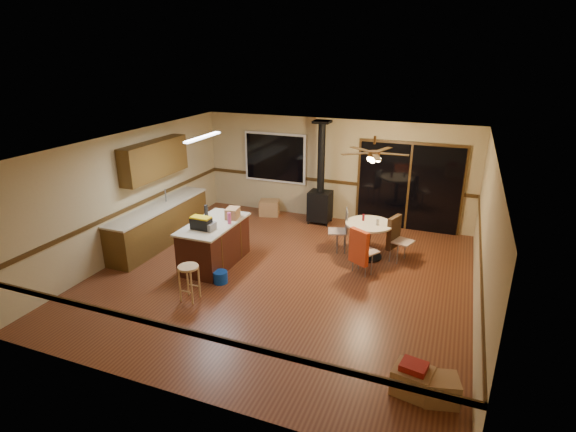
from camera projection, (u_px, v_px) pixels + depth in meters
The scene contains 35 objects.
floor at pixel (282, 276), 8.82m from camera, with size 7.00×7.00×0.00m, color #5E2E1A.
ceiling at pixel (282, 145), 7.92m from camera, with size 7.00×7.00×0.00m, color silver.
wall_back at pixel (334, 170), 11.43m from camera, with size 7.00×7.00×0.00m, color tan.
wall_front at pixel (171, 307), 5.31m from camera, with size 7.00×7.00×0.00m, color tan.
wall_left at pixel (130, 193), 9.57m from camera, with size 7.00×7.00×0.00m, color tan.
wall_right at pixel (485, 241), 7.18m from camera, with size 7.00×7.00×0.00m, color tan.
chair_rail at pixel (282, 229), 8.48m from camera, with size 7.00×7.00×0.08m, color #3E270F, non-canonical shape.
window at pixel (275, 158), 11.86m from camera, with size 1.72×0.10×1.32m, color black.
sliding_door at pixel (409, 188), 10.82m from camera, with size 2.52×0.10×2.10m, color black.
lower_cabinets at pixel (160, 225), 10.20m from camera, with size 0.60×3.00×0.86m, color #563915.
countertop at pixel (158, 206), 10.05m from camera, with size 0.64×3.04×0.04m, color #BDB093.
upper_cabinets at pixel (155, 159), 9.91m from camera, with size 0.35×2.00×0.80m, color #563915.
kitchen_island at pixel (214, 243), 9.18m from camera, with size 0.88×1.68×0.90m.
wood_stove at pixel (320, 195), 11.30m from camera, with size 0.55×0.50×2.52m.
ceiling_fan at pixel (374, 155), 8.86m from camera, with size 0.24×0.24×0.55m.
fluorescent_strip at pixel (203, 137), 8.81m from camera, with size 0.10×1.20×0.04m, color white.
toolbox_grey at pixel (204, 225), 8.71m from camera, with size 0.44×0.24×0.14m, color slate.
toolbox_black at pixel (201, 224), 8.69m from camera, with size 0.40×0.21×0.22m, color black.
toolbox_yellow_lid at pixel (201, 218), 8.65m from camera, with size 0.39×0.21×0.03m, color gold.
box_on_island at pixel (233, 213), 9.26m from camera, with size 0.24×0.33×0.22m, color #966C43.
bottle_dark at pixel (206, 211), 9.29m from camera, with size 0.08×0.08×0.27m, color black.
bottle_pink at pixel (229, 218), 8.95m from camera, with size 0.07×0.07×0.23m, color #D84C8C.
bottle_white at pixel (234, 212), 9.40m from camera, with size 0.06×0.06×0.18m, color white.
bar_stool at pixel (189, 283), 7.87m from camera, with size 0.36×0.36×0.66m, color tan.
blue_bucket at pixel (220, 277), 8.53m from camera, with size 0.27×0.27×0.23m, color #0C3DAF.
dining_table at pixel (368, 234), 9.44m from camera, with size 0.99×0.99×0.78m.
glass_red at pixel (363, 217), 9.47m from camera, with size 0.05×0.05×0.14m, color #590C14.
glass_cream at pixel (378, 222), 9.23m from camera, with size 0.06×0.06×0.14m, color beige.
chair_left at pixel (343, 226), 9.74m from camera, with size 0.51×0.50×0.51m.
chair_near at pixel (360, 247), 8.67m from camera, with size 0.60×0.61×0.70m.
chair_right at pixel (395, 233), 9.33m from camera, with size 0.57×0.55×0.70m.
box_under_window at pixel (269, 208), 12.02m from camera, with size 0.51×0.41×0.41m, color #966C43.
box_corner_a at pixel (412, 381), 5.75m from camera, with size 0.48×0.40×0.36m, color #966C43.
box_corner_b at pixel (440, 389), 5.62m from camera, with size 0.43×0.37×0.35m, color #966C43.
box_small_red at pixel (414, 366), 5.68m from camera, with size 0.32×0.27×0.09m, color maroon.
Camera 1 is at (2.96, -7.29, 4.16)m, focal length 28.00 mm.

